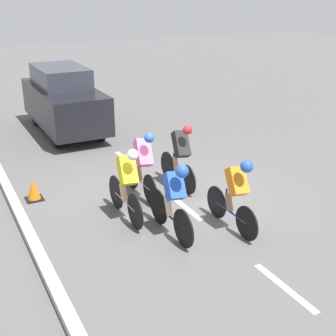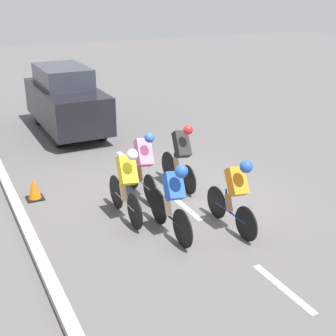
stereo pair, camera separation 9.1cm
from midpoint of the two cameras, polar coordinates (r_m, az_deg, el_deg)
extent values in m
plane|color=#565454|center=(10.30, 0.55, -3.75)|extent=(60.00, 60.00, 0.00)
cube|color=white|center=(7.69, 13.72, -13.94)|extent=(0.12, 1.40, 0.01)
cube|color=white|center=(9.94, 1.77, -4.71)|extent=(0.12, 1.40, 0.01)
cube|color=white|center=(12.60, -5.28, 1.01)|extent=(0.12, 1.40, 0.01)
cube|color=#A8A399|center=(8.98, -16.61, -8.25)|extent=(0.20, 24.89, 0.14)
cylinder|color=black|center=(10.75, -4.69, -0.76)|extent=(0.03, 0.67, 0.67)
cylinder|color=black|center=(9.90, -2.45, -2.69)|extent=(0.03, 0.67, 0.67)
cylinder|color=#B7B7BC|center=(10.32, -3.62, -1.68)|extent=(0.04, 1.00, 0.04)
cylinder|color=#B7B7BC|center=(10.39, -4.04, -0.28)|extent=(0.04, 0.04, 0.42)
cylinder|color=green|center=(10.33, -3.74, -1.08)|extent=(0.07, 0.07, 0.16)
cylinder|color=#9E704C|center=(10.32, -3.81, -0.62)|extent=(0.12, 0.23, 0.36)
cube|color=pink|center=(9.99, -3.28, 1.90)|extent=(0.39, 0.50, 0.63)
sphere|color=blue|center=(9.70, -2.59, 3.68)|extent=(0.21, 0.21, 0.21)
cylinder|color=black|center=(9.80, -6.64, -2.96)|extent=(0.03, 0.71, 0.71)
cylinder|color=black|center=(8.96, -4.32, -5.32)|extent=(0.03, 0.71, 0.71)
cylinder|color=#B7B7BC|center=(9.38, -5.53, -4.08)|extent=(0.04, 1.00, 0.04)
cylinder|color=#B7B7BC|center=(9.44, -5.98, -2.52)|extent=(0.04, 0.04, 0.42)
cylinder|color=#1999D8|center=(9.38, -5.67, -3.41)|extent=(0.07, 0.07, 0.16)
cylinder|color=#DBAD84|center=(9.37, -5.75, -2.91)|extent=(0.12, 0.23, 0.36)
cube|color=yellow|center=(9.02, -5.27, -0.27)|extent=(0.38, 0.49, 0.61)
sphere|color=white|center=(8.71, -4.62, 1.60)|extent=(0.22, 0.22, 0.22)
cylinder|color=black|center=(9.42, 5.65, -4.15)|extent=(0.03, 0.66, 0.66)
cylinder|color=black|center=(8.68, 9.27, -6.69)|extent=(0.03, 0.66, 0.66)
cylinder|color=navy|center=(9.04, 7.38, -5.37)|extent=(0.04, 1.01, 0.04)
cylinder|color=navy|center=(9.08, 6.82, -3.75)|extent=(0.04, 0.04, 0.42)
cylinder|color=green|center=(9.04, 7.23, -4.68)|extent=(0.07, 0.07, 0.16)
cylinder|color=#9E704C|center=(9.02, 7.17, -4.16)|extent=(0.12, 0.23, 0.36)
cube|color=orange|center=(8.70, 8.12, -1.60)|extent=(0.38, 0.46, 0.57)
sphere|color=blue|center=(8.42, 9.26, 0.21)|extent=(0.24, 0.24, 0.24)
cylinder|color=black|center=(9.14, -1.46, -4.70)|extent=(0.03, 0.71, 0.71)
cylinder|color=black|center=(8.35, 1.57, -7.39)|extent=(0.03, 0.71, 0.71)
cylinder|color=black|center=(8.74, -0.02, -5.99)|extent=(0.04, 1.00, 0.04)
cylinder|color=black|center=(8.78, -0.54, -4.30)|extent=(0.04, 0.04, 0.42)
cylinder|color=yellow|center=(8.73, -0.17, -5.27)|extent=(0.07, 0.07, 0.16)
cylinder|color=beige|center=(8.71, -0.24, -4.73)|extent=(0.12, 0.23, 0.36)
cube|color=blue|center=(8.38, 0.48, -2.18)|extent=(0.38, 0.45, 0.56)
sphere|color=blue|center=(8.08, 1.40, -0.40)|extent=(0.24, 0.24, 0.24)
cylinder|color=black|center=(11.23, -0.29, 0.31)|extent=(0.03, 0.67, 0.67)
cylinder|color=black|center=(10.42, 2.18, -1.43)|extent=(0.03, 0.67, 0.67)
cylinder|color=black|center=(10.82, 0.90, -0.53)|extent=(0.04, 0.99, 0.04)
cylinder|color=black|center=(10.89, 0.48, 0.80)|extent=(0.04, 0.04, 0.42)
cylinder|color=green|center=(10.82, 0.78, 0.05)|extent=(0.07, 0.07, 0.16)
cylinder|color=tan|center=(10.81, 0.72, 0.49)|extent=(0.12, 0.23, 0.36)
cube|color=black|center=(10.51, 1.36, 2.94)|extent=(0.39, 0.50, 0.63)
sphere|color=red|center=(10.22, 2.15, 4.68)|extent=(0.21, 0.21, 0.21)
cylinder|color=black|center=(14.21, -8.44, 4.57)|extent=(0.14, 0.64, 0.64)
cylinder|color=black|center=(13.85, -13.76, 3.75)|extent=(0.14, 0.64, 0.64)
cylinder|color=black|center=(16.64, -11.48, 6.86)|extent=(0.14, 0.64, 0.64)
cylinder|color=black|center=(16.34, -16.07, 6.19)|extent=(0.14, 0.64, 0.64)
cube|color=black|center=(15.10, -12.68, 7.48)|extent=(1.70, 4.26, 1.12)
cube|color=#2D333D|center=(15.13, -13.17, 10.83)|extent=(1.39, 2.34, 0.61)
cube|color=black|center=(10.67, -16.20, -3.63)|extent=(0.36, 0.36, 0.03)
cone|color=orange|center=(10.57, -16.34, -2.42)|extent=(0.28, 0.28, 0.46)
camera|label=1|loc=(0.05, -90.28, -0.11)|focal=50.00mm
camera|label=2|loc=(0.05, 89.72, 0.11)|focal=50.00mm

